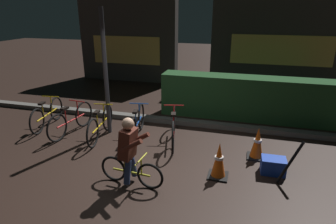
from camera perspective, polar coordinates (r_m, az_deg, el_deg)
The scene contains 16 objects.
ground_plane at distance 5.86m, azimuth -3.52°, elevation -10.06°, with size 40.00×40.00×0.00m, color black.
sidewalk_curb at distance 7.74m, azimuth 1.76°, elevation -1.82°, with size 12.00×0.24×0.12m, color #56544F.
hedge_row at distance 8.23m, azimuth 15.62°, elevation 2.63°, with size 4.80×0.70×1.17m, color #214723.
storefront_left at distance 12.33m, azimuth -7.83°, elevation 14.56°, with size 4.07×0.54×3.64m.
storefront_right at distance 12.06m, azimuth 21.56°, elevation 14.56°, with size 5.24×0.54×4.17m.
street_post at distance 6.93m, azimuth -12.14°, elevation 7.34°, with size 0.10×0.10×2.94m, color #2D2D33.
parked_bike_leftmost at distance 8.07m, azimuth -22.61°, elevation -0.38°, with size 0.46×1.60×0.74m.
parked_bike_left_mid at distance 7.43m, azimuth -18.45°, elevation -1.50°, with size 0.46×1.64×0.76m.
parked_bike_center_left at distance 6.99m, azimuth -13.09°, elevation -2.32°, with size 0.46×1.63×0.76m.
parked_bike_center_right at distance 6.88m, azimuth -6.03°, elevation -2.22°, with size 0.46×1.63×0.76m.
parked_bike_right_mid at distance 6.59m, azimuth 1.09°, elevation -2.98°, with size 0.51×1.70×0.80m.
traffic_cone_near at distance 5.37m, azimuth 9.94°, elevation -9.36°, with size 0.36×0.36×0.68m.
traffic_cone_far at distance 6.20m, azimuth 17.12°, elevation -5.86°, with size 0.36×0.36×0.67m.
blue_crate at distance 5.83m, azimuth 19.92°, elevation -9.86°, with size 0.44×0.32×0.30m, color #193DB7.
cyclist at distance 4.99m, azimuth -7.51°, elevation -7.67°, with size 1.19×0.55×1.25m.
closed_umbrella at distance 5.53m, azimuth 22.81°, elevation -9.13°, with size 0.05×0.05×0.85m, color black.
Camera 1 is at (1.70, -4.79, 2.93)m, focal length 31.09 mm.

